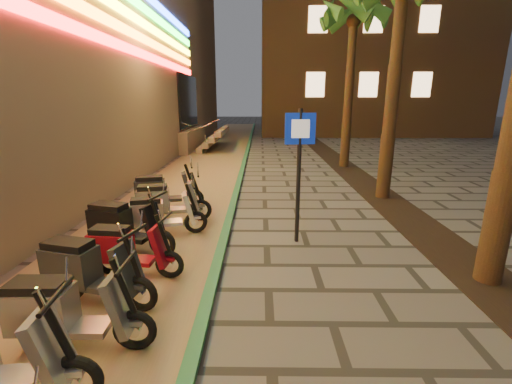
{
  "coord_description": "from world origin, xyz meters",
  "views": [
    {
      "loc": [
        -0.14,
        -3.1,
        2.87
      ],
      "look_at": [
        -0.22,
        3.11,
        1.2
      ],
      "focal_mm": 24.0,
      "sensor_mm": 36.0,
      "label": 1
    }
  ],
  "objects_px": {
    "scooter_7": "(125,249)",
    "scooter_8": "(122,225)",
    "pedestrian_sign": "(299,158)",
    "scooter_6": "(87,269)",
    "scooter_11": "(161,191)",
    "scooter_5": "(64,312)",
    "scooter_10": "(165,202)",
    "scooter_9": "(159,214)"
  },
  "relations": [
    {
      "from": "scooter_8",
      "to": "scooter_10",
      "type": "height_order",
      "value": "scooter_8"
    },
    {
      "from": "scooter_5",
      "to": "scooter_7",
      "type": "distance_m",
      "value": 1.79
    },
    {
      "from": "scooter_5",
      "to": "scooter_11",
      "type": "xyz_separation_m",
      "value": [
        -0.36,
        5.29,
        0.03
      ]
    },
    {
      "from": "scooter_6",
      "to": "scooter_9",
      "type": "height_order",
      "value": "scooter_6"
    },
    {
      "from": "scooter_6",
      "to": "scooter_10",
      "type": "bearing_deg",
      "value": 100.41
    },
    {
      "from": "scooter_7",
      "to": "scooter_9",
      "type": "distance_m",
      "value": 1.73
    },
    {
      "from": "pedestrian_sign",
      "to": "scooter_10",
      "type": "bearing_deg",
      "value": 153.67
    },
    {
      "from": "scooter_5",
      "to": "scooter_10",
      "type": "distance_m",
      "value": 4.36
    },
    {
      "from": "scooter_5",
      "to": "scooter_8",
      "type": "xyz_separation_m",
      "value": [
        -0.39,
        2.73,
        0.03
      ]
    },
    {
      "from": "scooter_7",
      "to": "scooter_8",
      "type": "height_order",
      "value": "scooter_8"
    },
    {
      "from": "scooter_6",
      "to": "scooter_8",
      "type": "relative_size",
      "value": 0.99
    },
    {
      "from": "scooter_10",
      "to": "scooter_11",
      "type": "xyz_separation_m",
      "value": [
        -0.35,
        0.92,
        0.01
      ]
    },
    {
      "from": "scooter_6",
      "to": "scooter_9",
      "type": "distance_m",
      "value": 2.56
    },
    {
      "from": "scooter_8",
      "to": "scooter_11",
      "type": "relative_size",
      "value": 0.99
    },
    {
      "from": "scooter_7",
      "to": "scooter_11",
      "type": "distance_m",
      "value": 3.52
    },
    {
      "from": "scooter_5",
      "to": "scooter_7",
      "type": "bearing_deg",
      "value": 88.15
    },
    {
      "from": "scooter_7",
      "to": "pedestrian_sign",
      "type": "bearing_deg",
      "value": 32.22
    },
    {
      "from": "scooter_7",
      "to": "scooter_8",
      "type": "relative_size",
      "value": 0.89
    },
    {
      "from": "scooter_6",
      "to": "scooter_11",
      "type": "xyz_separation_m",
      "value": [
        -0.15,
        4.31,
        0.01
      ]
    },
    {
      "from": "scooter_10",
      "to": "scooter_11",
      "type": "relative_size",
      "value": 0.99
    },
    {
      "from": "scooter_11",
      "to": "scooter_6",
      "type": "bearing_deg",
      "value": -101.38
    },
    {
      "from": "scooter_6",
      "to": "scooter_7",
      "type": "xyz_separation_m",
      "value": [
        0.23,
        0.81,
        -0.05
      ]
    },
    {
      "from": "scooter_7",
      "to": "scooter_6",
      "type": "bearing_deg",
      "value": -100.11
    },
    {
      "from": "scooter_6",
      "to": "scooter_10",
      "type": "xyz_separation_m",
      "value": [
        0.2,
        3.39,
        0.0
      ]
    },
    {
      "from": "scooter_11",
      "to": "scooter_9",
      "type": "bearing_deg",
      "value": -89.04
    },
    {
      "from": "scooter_5",
      "to": "scooter_11",
      "type": "bearing_deg",
      "value": 92.77
    },
    {
      "from": "scooter_11",
      "to": "scooter_8",
      "type": "bearing_deg",
      "value": -103.98
    },
    {
      "from": "scooter_5",
      "to": "scooter_8",
      "type": "distance_m",
      "value": 2.75
    },
    {
      "from": "scooter_5",
      "to": "scooter_7",
      "type": "height_order",
      "value": "scooter_5"
    },
    {
      "from": "scooter_8",
      "to": "pedestrian_sign",
      "type": "bearing_deg",
      "value": 24.24
    },
    {
      "from": "pedestrian_sign",
      "to": "scooter_5",
      "type": "relative_size",
      "value": 1.63
    },
    {
      "from": "scooter_6",
      "to": "scooter_11",
      "type": "height_order",
      "value": "scooter_11"
    },
    {
      "from": "scooter_10",
      "to": "scooter_11",
      "type": "height_order",
      "value": "scooter_11"
    },
    {
      "from": "scooter_5",
      "to": "scooter_6",
      "type": "relative_size",
      "value": 0.95
    },
    {
      "from": "scooter_6",
      "to": "scooter_9",
      "type": "bearing_deg",
      "value": 97.05
    },
    {
      "from": "scooter_7",
      "to": "scooter_9",
      "type": "relative_size",
      "value": 0.97
    },
    {
      "from": "scooter_7",
      "to": "scooter_8",
      "type": "distance_m",
      "value": 1.03
    },
    {
      "from": "scooter_5",
      "to": "scooter_6",
      "type": "bearing_deg",
      "value": 101.11
    },
    {
      "from": "scooter_5",
      "to": "scooter_6",
      "type": "xyz_separation_m",
      "value": [
        -0.21,
        0.97,
        0.02
      ]
    },
    {
      "from": "scooter_5",
      "to": "scooter_11",
      "type": "relative_size",
      "value": 0.94
    },
    {
      "from": "pedestrian_sign",
      "to": "scooter_5",
      "type": "height_order",
      "value": "pedestrian_sign"
    },
    {
      "from": "scooter_8",
      "to": "scooter_10",
      "type": "relative_size",
      "value": 1.01
    }
  ]
}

